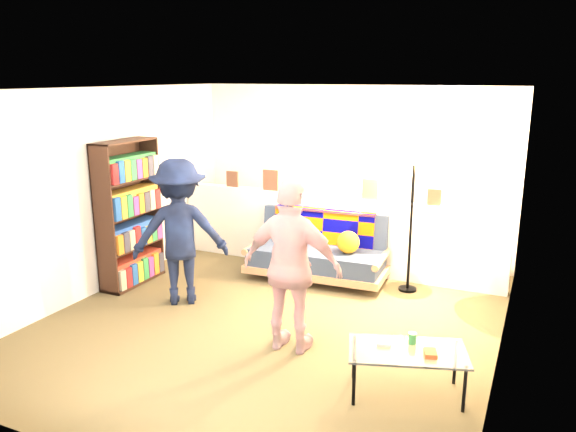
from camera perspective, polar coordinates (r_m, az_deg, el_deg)
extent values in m
plane|color=brown|center=(6.07, -1.61, -10.51)|extent=(5.00, 5.00, 0.00)
cube|color=silver|center=(7.94, 6.39, 4.42)|extent=(4.50, 0.10, 2.40)
cube|color=silver|center=(6.95, -18.55, 2.37)|extent=(0.10, 5.00, 2.40)
cube|color=silver|center=(5.11, 21.51, -1.96)|extent=(0.10, 5.00, 2.40)
cube|color=white|center=(5.52, -1.79, 12.78)|extent=(4.50, 5.00, 0.10)
cube|color=silver|center=(7.45, 4.52, -1.71)|extent=(4.45, 0.15, 1.00)
cube|color=brown|center=(7.93, -5.68, 3.76)|extent=(0.18, 0.02, 0.22)
cube|color=brown|center=(7.64, -1.79, 3.66)|extent=(0.22, 0.02, 0.28)
cube|color=silver|center=(7.34, 3.11, 3.88)|extent=(0.45, 0.02, 0.45)
cube|color=brown|center=(7.13, 8.34, 2.68)|extent=(0.20, 0.02, 0.26)
cube|color=brown|center=(6.96, 14.64, 1.83)|extent=(0.16, 0.02, 0.20)
cube|color=#B37C57|center=(7.18, 2.94, -5.33)|extent=(1.80, 0.89, 0.09)
cube|color=#2F3D55|center=(7.09, 2.84, -4.25)|extent=(1.70, 0.74, 0.22)
cube|color=#2F3D55|center=(7.32, 3.73, -1.39)|extent=(1.67, 0.31, 0.52)
cylinder|color=#B37C57|center=(7.40, -3.16, -2.85)|extent=(0.13, 0.79, 0.08)
cylinder|color=#B37C57|center=(6.90, 9.54, -4.30)|extent=(0.13, 0.79, 0.08)
cube|color=#05067D|center=(7.25, 3.55, -1.54)|extent=(1.34, 0.17, 0.48)
cube|color=#05067D|center=(7.30, 3.88, 0.66)|extent=(1.35, 0.31, 0.03)
sphere|color=orange|center=(6.90, 6.14, -2.67)|extent=(0.28, 0.28, 0.28)
cube|color=black|center=(7.19, -16.70, 0.36)|extent=(0.02, 0.89, 1.78)
cube|color=black|center=(6.79, -18.22, -0.56)|extent=(0.30, 0.02, 1.78)
cube|color=black|center=(7.43, -13.70, 0.98)|extent=(0.30, 0.02, 1.78)
cube|color=black|center=(6.95, -16.35, 7.31)|extent=(0.30, 0.89, 0.02)
cube|color=black|center=(7.35, -15.40, -6.35)|extent=(0.30, 0.89, 0.04)
cube|color=black|center=(7.21, -15.64, -2.96)|extent=(0.30, 0.85, 0.02)
cube|color=black|center=(7.10, -15.86, 0.25)|extent=(0.30, 0.85, 0.02)
cube|color=black|center=(7.02, -16.09, 3.54)|extent=(0.30, 0.85, 0.02)
cube|color=red|center=(7.28, -15.37, -5.06)|extent=(0.22, 0.83, 0.30)
cube|color=#2854AE|center=(7.16, -15.60, -1.77)|extent=(0.22, 0.83, 0.28)
cube|color=gold|center=(7.06, -15.82, 1.48)|extent=(0.22, 0.83, 0.30)
cube|color=#338C43|center=(6.98, -16.05, 4.81)|extent=(0.22, 0.83, 0.28)
cylinder|color=black|center=(4.61, 6.71, -16.53)|extent=(0.04, 0.04, 0.37)
cylinder|color=black|center=(4.70, 17.49, -16.51)|extent=(0.04, 0.04, 0.37)
cylinder|color=black|center=(4.97, 6.71, -14.11)|extent=(0.04, 0.04, 0.37)
cylinder|color=black|center=(5.05, 16.62, -14.15)|extent=(0.04, 0.04, 0.37)
cube|color=silver|center=(4.72, 12.04, -13.26)|extent=(1.05, 0.78, 0.02)
cube|color=silver|center=(4.74, 9.69, -12.73)|extent=(0.12, 0.08, 0.03)
cube|color=#E95429|center=(4.66, 14.26, -13.37)|extent=(0.13, 0.15, 0.04)
cylinder|color=#398A46|center=(4.80, 12.52, -12.05)|extent=(0.08, 0.08, 0.09)
cylinder|color=black|center=(7.00, 12.03, -7.26)|extent=(0.22, 0.22, 0.03)
cylinder|color=black|center=(6.76, 12.36, -1.31)|extent=(0.03, 0.03, 1.53)
sphere|color=#FFC672|center=(6.69, 11.82, 4.09)|extent=(0.13, 0.13, 0.13)
sphere|color=#FFC672|center=(6.57, 13.70, 4.35)|extent=(0.13, 0.13, 0.13)
sphere|color=#FFC672|center=(6.71, 13.06, 5.21)|extent=(0.13, 0.13, 0.13)
imported|color=black|center=(6.38, -10.93, -1.62)|extent=(1.23, 1.10, 1.65)
imported|color=pink|center=(5.16, 0.40, -5.22)|extent=(0.97, 0.43, 1.64)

